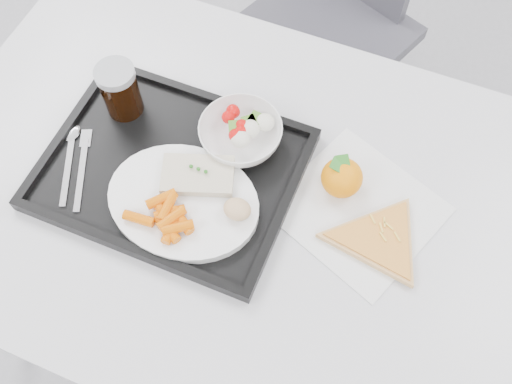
% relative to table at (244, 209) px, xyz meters
% --- Properties ---
extents(room, '(6.04, 7.04, 2.84)m').
position_rel_table_xyz_m(room, '(0.00, -0.30, 0.72)').
color(room, gray).
rests_on(room, ground).
extents(table, '(1.20, 0.80, 0.75)m').
position_rel_table_xyz_m(table, '(0.00, 0.00, 0.00)').
color(table, '#A8A8AA').
rests_on(table, ground).
extents(tray, '(0.45, 0.35, 0.03)m').
position_rel_table_xyz_m(tray, '(-0.14, -0.01, 0.08)').
color(tray, black).
rests_on(tray, table).
extents(dinner_plate, '(0.27, 0.27, 0.02)m').
position_rel_table_xyz_m(dinner_plate, '(-0.08, -0.07, 0.09)').
color(dinner_plate, white).
rests_on(dinner_plate, tray).
extents(fish_fillet, '(0.14, 0.11, 0.02)m').
position_rel_table_xyz_m(fish_fillet, '(-0.08, -0.02, 0.11)').
color(fish_fillet, beige).
rests_on(fish_fillet, dinner_plate).
extents(bread_roll, '(0.06, 0.06, 0.03)m').
position_rel_table_xyz_m(bread_roll, '(0.01, -0.06, 0.12)').
color(bread_roll, '#D7BC83').
rests_on(bread_roll, dinner_plate).
extents(salad_bowl, '(0.15, 0.15, 0.05)m').
position_rel_table_xyz_m(salad_bowl, '(-0.04, 0.09, 0.11)').
color(salad_bowl, white).
rests_on(salad_bowl, tray).
extents(cola_glass, '(0.07, 0.07, 0.11)m').
position_rel_table_xyz_m(cola_glass, '(-0.28, 0.08, 0.14)').
color(cola_glass, black).
rests_on(cola_glass, tray).
extents(cutlery, '(0.12, 0.16, 0.01)m').
position_rel_table_xyz_m(cutlery, '(-0.31, -0.06, 0.08)').
color(cutlery, silver).
rests_on(cutlery, tray).
extents(napkin, '(0.32, 0.31, 0.00)m').
position_rel_table_xyz_m(napkin, '(0.20, 0.04, 0.07)').
color(napkin, silver).
rests_on(napkin, table).
extents(tangerine, '(0.08, 0.08, 0.07)m').
position_rel_table_xyz_m(tangerine, '(0.16, 0.08, 0.10)').
color(tangerine, '#FB4F00').
rests_on(tangerine, napkin).
extents(pizza_slice, '(0.27, 0.27, 0.02)m').
position_rel_table_xyz_m(pizza_slice, '(0.25, -0.00, 0.08)').
color(pizza_slice, tan).
rests_on(pizza_slice, napkin).
extents(carrot_pile, '(0.12, 0.09, 0.03)m').
position_rel_table_xyz_m(carrot_pile, '(-0.09, -0.11, 0.11)').
color(carrot_pile, '#D85F05').
rests_on(carrot_pile, dinner_plate).
extents(salad_contents, '(0.10, 0.09, 0.03)m').
position_rel_table_xyz_m(salad_contents, '(-0.04, 0.10, 0.12)').
color(salad_contents, red).
rests_on(salad_contents, salad_bowl).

